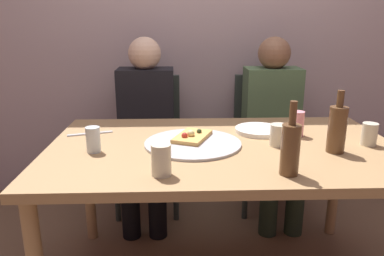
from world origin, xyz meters
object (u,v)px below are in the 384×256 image
(dining_table, at_px, (223,159))
(table_knife, at_px, (90,134))
(pizza_tray, at_px, (193,143))
(wine_bottle, at_px, (290,148))
(chair_left, at_px, (148,134))
(chair_right, at_px, (267,132))
(guest_in_sweater, at_px, (146,121))
(guest_in_beanie, at_px, (274,120))
(tumbler_far, at_px, (279,135))
(short_glass, at_px, (369,134))
(plate_stack, at_px, (258,130))
(soda_can, at_px, (297,124))
(pizza_slice_last, at_px, (192,136))
(beer_bottle, at_px, (337,128))
(tumbler_near, at_px, (161,160))
(wine_glass, at_px, (93,140))

(dining_table, distance_m, table_knife, 0.67)
(pizza_tray, height_order, wine_bottle, wine_bottle)
(chair_left, height_order, chair_right, same)
(guest_in_sweater, xyz_separation_m, guest_in_beanie, (0.83, 0.00, 0.00))
(tumbler_far, xyz_separation_m, table_knife, (-0.89, 0.21, -0.05))
(short_glass, bearing_deg, table_knife, 170.57)
(table_knife, bearing_deg, guest_in_beanie, -170.15)
(wine_bottle, distance_m, tumbler_far, 0.33)
(plate_stack, distance_m, guest_in_sweater, 0.82)
(soda_can, bearing_deg, short_glass, -28.39)
(wine_bottle, height_order, plate_stack, wine_bottle)
(plate_stack, distance_m, chair_right, 0.75)
(soda_can, xyz_separation_m, plate_stack, (-0.17, 0.06, -0.05))
(pizza_slice_last, bearing_deg, wine_bottle, -50.04)
(beer_bottle, height_order, guest_in_sweater, guest_in_sweater)
(tumbler_far, bearing_deg, table_knife, 166.84)
(dining_table, height_order, tumbler_near, tumbler_near)
(chair_right, relative_size, guest_in_sweater, 0.77)
(guest_in_sweater, bearing_deg, tumbler_near, 97.90)
(pizza_tray, xyz_separation_m, tumbler_far, (0.39, -0.03, 0.04))
(wine_glass, xyz_separation_m, soda_can, (0.94, 0.20, 0.01))
(dining_table, height_order, pizza_slice_last, pizza_slice_last)
(pizza_slice_last, xyz_separation_m, tumbler_near, (-0.13, -0.40, 0.04))
(pizza_tray, xyz_separation_m, short_glass, (0.80, -0.03, 0.05))
(pizza_slice_last, relative_size, short_glass, 2.47)
(guest_in_beanie, bearing_deg, chair_left, -10.30)
(soda_can, bearing_deg, table_knife, 176.46)
(wine_glass, distance_m, plate_stack, 0.81)
(chair_right, distance_m, guest_in_sweater, 0.86)
(dining_table, xyz_separation_m, guest_in_beanie, (0.42, 0.72, -0.01))
(tumbler_near, distance_m, short_glass, 0.98)
(short_glass, relative_size, guest_in_beanie, 0.09)
(pizza_slice_last, distance_m, short_glass, 0.80)
(tumbler_far, height_order, plate_stack, tumbler_far)
(guest_in_sweater, bearing_deg, wine_bottle, 119.90)
(beer_bottle, distance_m, soda_can, 0.26)
(tumbler_near, bearing_deg, chair_left, 96.92)
(tumbler_far, distance_m, guest_in_sweater, 1.00)
(tumbler_far, height_order, table_knife, tumbler_far)
(dining_table, distance_m, chair_left, 0.98)
(dining_table, bearing_deg, chair_right, 64.39)
(dining_table, height_order, table_knife, table_knife)
(chair_left, bearing_deg, wine_bottle, 116.73)
(pizza_slice_last, xyz_separation_m, tumbler_far, (0.39, -0.08, 0.03))
(table_knife, xyz_separation_m, chair_right, (1.06, 0.69, -0.21))
(plate_stack, relative_size, guest_in_sweater, 0.20)
(tumbler_far, height_order, chair_right, chair_right)
(plate_stack, distance_m, table_knife, 0.85)
(chair_left, bearing_deg, tumbler_near, 96.92)
(soda_can, relative_size, table_knife, 0.55)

